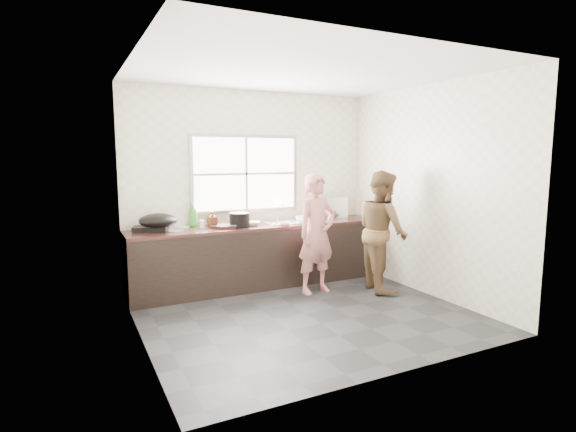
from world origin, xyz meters
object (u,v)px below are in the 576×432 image
bowl_held (284,223)px  bowl_mince (252,224)px  wok (158,221)px  dish_rack (330,208)px  bottle_brown_short (212,219)px  pot_lid_right (166,229)px  person_side (382,231)px  bowl_crabs (304,219)px  bottle_brown_tall (212,220)px  pot_lid_left (176,231)px  black_pot (240,220)px  cutting_board (225,226)px  burner (151,228)px  bottle_green (193,214)px  glass_jar (202,224)px  plate_food (182,227)px  woman (317,238)px

bowl_held → bowl_mince: bearing=154.8°
wok → dish_rack: 2.53m
bottle_brown_short → pot_lid_right: bearing=-177.4°
person_side → bowl_crabs: 1.15m
bottle_brown_tall → pot_lid_left: bearing=-171.9°
bowl_crabs → wok: wok is taller
black_pot → cutting_board: bearing=161.3°
wok → dish_rack: size_ratio=1.06×
bowl_crabs → dish_rack: dish_rack is taller
bowl_crabs → black_pot: size_ratio=0.72×
bottle_brown_tall → dish_rack: (1.82, 0.01, 0.07)m
cutting_board → pot_lid_right: size_ratio=1.46×
bowl_held → bottle_brown_tall: 0.97m
bowl_crabs → pot_lid_left: (-1.85, -0.04, -0.03)m
bowl_held → pot_lid_left: bowl_held is taller
bowl_mince → black_pot: 0.22m
burner → dish_rack: (2.58, -0.16, 0.14)m
bottle_green → bottle_brown_short: size_ratio=1.78×
black_pot → glass_jar: black_pot is taller
bowl_crabs → glass_jar: (-1.48, 0.06, 0.02)m
cutting_board → bowl_mince: bowl_mince is taller
person_side → pot_lid_right: 2.86m
pot_lid_left → black_pot: bearing=-3.3°
wok → pot_lid_left: wok is taller
bowl_crabs → bowl_held: bearing=-152.4°
bowl_crabs → bowl_held: 0.47m
person_side → wok: 2.91m
bottle_green → pot_lid_left: (-0.29, -0.26, -0.16)m
person_side → bowl_mince: (-1.52, 0.87, 0.08)m
bowl_held → cutting_board: bearing=166.2°
dish_rack → pot_lid_left: bearing=-179.7°
bowl_held → bottle_green: bottle_green is taller
glass_jar → dish_rack: dish_rack is taller
bottle_brown_short → dish_rack: bearing=-5.3°
glass_jar → pot_lid_left: 0.38m
bowl_held → plate_food: (-1.30, 0.44, -0.02)m
cutting_board → plate_food: 0.57m
bottle_brown_short → glass_jar: bearing=-141.1°
bowl_crabs → dish_rack: (0.46, 0.04, 0.14)m
pot_lid_left → woman: bearing=-19.0°
burner → wok: 0.26m
wok → bowl_held: bearing=-6.3°
cutting_board → bowl_crabs: size_ratio=1.98×
bottle_brown_short → glass_jar: size_ratio=1.78×
bottle_brown_short → pot_lid_left: size_ratio=0.83×
burner → pot_lid_left: size_ratio=1.81×
burner → bowl_crabs: bearing=-5.2°
bowl_mince → pot_lid_left: bearing=-179.5°
black_pot → pot_lid_left: 0.84m
person_side → bottle_brown_short: size_ratio=8.65×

